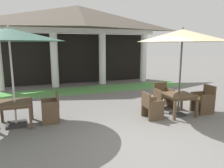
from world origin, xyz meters
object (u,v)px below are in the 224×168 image
Objects in this scene: patio_table_mid_left at (15,105)px; patio_chair_mid_left_east at (51,108)px; patio_chair_near_foreground_west at (152,106)px; patio_chair_near_foreground_north at (163,96)px; patio_chair_near_foreground_east at (203,100)px; patio_umbrella_near_foreground at (182,36)px; patio_table_near_foreground at (179,97)px; patio_umbrella_mid_left at (9,35)px.

patio_chair_mid_left_east reaches higher than patio_table_mid_left.
patio_chair_near_foreground_west is at bearing -11.57° from patio_table_mid_left.
patio_chair_near_foreground_east is at bearing 135.12° from patio_chair_near_foreground_north.
patio_umbrella_near_foreground is 3.02× the size of patio_table_mid_left.
patio_table_mid_left is at bearing 170.02° from patio_umbrella_near_foreground.
patio_table_mid_left is at bearing 90.00° from patio_chair_mid_left_east.
patio_table_near_foreground is at bearing 90.00° from patio_chair_near_foreground_east.
patio_chair_near_foreground_east is (0.98, -0.06, -0.19)m from patio_table_near_foreground.
patio_chair_near_foreground_east is (0.98, -0.06, -2.12)m from patio_umbrella_near_foreground.
patio_chair_near_foreground_west is at bearing 45.01° from patio_chair_near_foreground_north.
patio_chair_near_foreground_east is 1.00× the size of patio_table_mid_left.
patio_umbrella_near_foreground is 3.37× the size of patio_chair_near_foreground_west.
patio_umbrella_near_foreground reaches higher than patio_chair_near_foreground_east.
patio_chair_near_foreground_east is at bearing -8.91° from patio_umbrella_mid_left.
patio_chair_near_foreground_west is 4.03m from patio_table_mid_left.
patio_table_mid_left is 0.31× the size of patio_umbrella_mid_left.
patio_table_near_foreground is 1.05× the size of patio_chair_mid_left_east.
patio_chair_near_foreground_west reaches higher than patio_table_near_foreground.
patio_chair_mid_left_east is (0.98, -0.03, -0.19)m from patio_table_mid_left.
patio_table_near_foreground is 1.10× the size of patio_chair_near_foreground_west.
patio_chair_near_foreground_north is at bearing 1.23° from patio_table_mid_left.
patio_umbrella_mid_left reaches higher than patio_table_mid_left.
patio_chair_near_foreground_north is at bearing 45.12° from patio_chair_near_foreground_east.
patio_chair_mid_left_east is at bearing -1.70° from patio_umbrella_mid_left.
patio_chair_near_foreground_west is at bearing -11.57° from patio_umbrella_mid_left.
patio_chair_near_foreground_north is (-0.92, 1.03, -0.00)m from patio_chair_near_foreground_east.
patio_chair_near_foreground_west is 3.06m from patio_chair_mid_left_east.
patio_table_mid_left is (-4.92, 0.87, -1.94)m from patio_umbrella_near_foreground.
patio_umbrella_mid_left is at bearing 170.02° from patio_umbrella_near_foreground.
patio_chair_near_foreground_north is at bearing 86.57° from patio_umbrella_near_foreground.
patio_chair_near_foreground_north is at bearing 135.01° from patio_chair_near_foreground_west.
patio_umbrella_near_foreground is 5.36m from patio_table_mid_left.
patio_umbrella_near_foreground reaches higher than patio_table_near_foreground.
patio_chair_near_foreground_east is 5.97m from patio_table_mid_left.
patio_umbrella_mid_left reaches higher than patio_chair_near_foreground_west.
patio_chair_mid_left_east is at bearing 5.38° from patio_chair_near_foreground_north.
patio_umbrella_mid_left is (-3.95, 0.81, 2.14)m from patio_chair_near_foreground_west.
patio_umbrella_near_foreground reaches higher than patio_umbrella_mid_left.
patio_table_mid_left is at bearing 4.66° from patio_chair_near_foreground_north.
patio_umbrella_mid_left reaches higher than patio_chair_near_foreground_north.
patio_umbrella_near_foreground is at bearing 90.00° from patio_chair_near_foreground_north.
patio_umbrella_mid_left is (-5.89, 0.92, 2.10)m from patio_chair_near_foreground_east.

